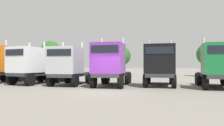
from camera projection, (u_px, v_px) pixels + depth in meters
name	position (u px, v px, depth m)	size (l,w,h in m)	color
ground	(103.00, 92.00, 14.15)	(200.00, 200.00, 0.00)	gray
semi_truck_white	(31.00, 65.00, 19.67)	(3.88, 6.36, 4.03)	#333338
semi_truck_silver	(68.00, 65.00, 18.60)	(2.78, 5.88, 3.96)	#333338
semi_truck_purple	(110.00, 64.00, 17.37)	(2.81, 5.92, 4.16)	#333338
semi_truck_black	(160.00, 65.00, 17.71)	(2.88, 5.93, 4.07)	#333338
semi_truck_green	(218.00, 65.00, 16.00)	(3.08, 6.06, 4.02)	#333338
oak_far_left	(50.00, 51.00, 36.36)	(3.35, 3.35, 5.96)	#4C3823
oak_far_centre	(121.00, 56.00, 33.46)	(3.06, 3.06, 4.80)	#4C3823
oak_far_right	(208.00, 54.00, 32.66)	(3.49, 3.49, 5.23)	#4C3823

